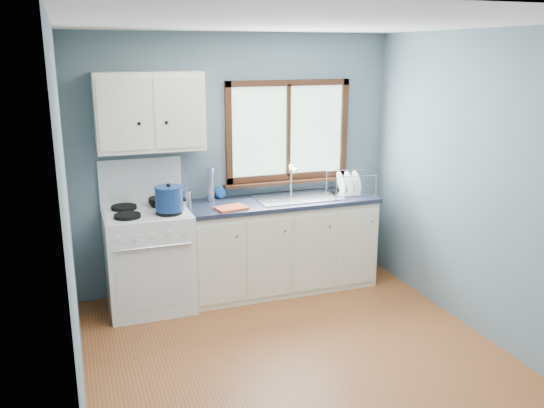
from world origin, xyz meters
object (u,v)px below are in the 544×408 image
object	(u,v)px
thermos	(210,184)
base_cabinets	(281,249)
skillet	(162,200)
stockpot	(169,198)
dish_rack	(350,187)
gas_range	(149,257)
utensil_crock	(186,198)
sink	(298,204)

from	to	relation	value
thermos	base_cabinets	bearing A→B (deg)	-14.78
skillet	stockpot	distance (m)	0.31
base_cabinets	stockpot	size ratio (longest dim) A/B	6.85
skillet	stockpot	xyz separation A→B (m)	(0.02, -0.30, 0.09)
stockpot	dish_rack	size ratio (longest dim) A/B	0.57
dish_rack	gas_range	bearing A→B (deg)	-172.67
skillet	dish_rack	distance (m)	1.90
utensil_crock	dish_rack	xyz separation A→B (m)	(1.67, -0.10, -0.01)
sink	skillet	world-z (taller)	sink
skillet	utensil_crock	distance (m)	0.23
stockpot	base_cabinets	bearing A→B (deg)	9.01
sink	utensil_crock	xyz separation A→B (m)	(-1.10, 0.11, 0.13)
sink	gas_range	bearing A→B (deg)	-179.29
stockpot	utensil_crock	size ratio (longest dim) A/B	0.78
stockpot	skillet	bearing A→B (deg)	94.18
sink	stockpot	world-z (taller)	sink
stockpot	utensil_crock	world-z (taller)	utensil_crock
sink	utensil_crock	bearing A→B (deg)	174.38
base_cabinets	thermos	bearing A→B (deg)	165.22
stockpot	gas_range	bearing A→B (deg)	139.56
base_cabinets	thermos	xyz separation A→B (m)	(-0.66, 0.17, 0.67)
gas_range	skillet	xyz separation A→B (m)	(0.16, 0.14, 0.49)
gas_range	utensil_crock	size ratio (longest dim) A/B	3.92
sink	base_cabinets	bearing A→B (deg)	179.87
gas_range	base_cabinets	world-z (taller)	gas_range
utensil_crock	thermos	distance (m)	0.28
sink	utensil_crock	size ratio (longest dim) A/B	2.42
utensil_crock	gas_range	bearing A→B (deg)	-162.04
base_cabinets	gas_range	bearing A→B (deg)	-179.18
skillet	stockpot	world-z (taller)	stockpot
sink	utensil_crock	distance (m)	1.11
utensil_crock	sink	bearing A→B (deg)	-5.62
stockpot	dish_rack	distance (m)	1.88
stockpot	thermos	bearing A→B (deg)	37.64
dish_rack	thermos	bearing A→B (deg)	179.90
base_cabinets	skillet	world-z (taller)	skillet
base_cabinets	thermos	distance (m)	0.96
gas_range	skillet	size ratio (longest dim) A/B	3.65
dish_rack	sink	bearing A→B (deg)	-172.35
stockpot	dish_rack	world-z (taller)	stockpot
thermos	skillet	bearing A→B (deg)	-173.83
skillet	utensil_crock	size ratio (longest dim) A/B	1.07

